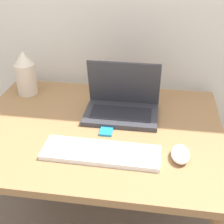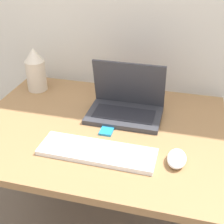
{
  "view_description": "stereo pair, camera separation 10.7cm",
  "coord_description": "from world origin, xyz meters",
  "px_view_note": "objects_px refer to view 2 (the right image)",
  "views": [
    {
      "loc": [
        0.22,
        -0.66,
        1.48
      ],
      "look_at": [
        0.07,
        0.35,
        0.88
      ],
      "focal_mm": 50.0,
      "sensor_mm": 36.0,
      "label": 1
    },
    {
      "loc": [
        0.33,
        -0.64,
        1.48
      ],
      "look_at": [
        0.07,
        0.35,
        0.88
      ],
      "focal_mm": 50.0,
      "sensor_mm": 36.0,
      "label": 2
    }
  ],
  "objects_px": {
    "vase": "(36,70)",
    "mp3_player": "(107,131)",
    "keyboard": "(97,152)",
    "mouse": "(177,159)",
    "laptop": "(126,104)"
  },
  "relations": [
    {
      "from": "vase",
      "to": "mp3_player",
      "type": "height_order",
      "value": "vase"
    },
    {
      "from": "mp3_player",
      "to": "keyboard",
      "type": "bearing_deg",
      "value": -88.14
    },
    {
      "from": "vase",
      "to": "mouse",
      "type": "bearing_deg",
      "value": -29.2
    },
    {
      "from": "keyboard",
      "to": "mouse",
      "type": "distance_m",
      "value": 0.28
    },
    {
      "from": "mouse",
      "to": "vase",
      "type": "height_order",
      "value": "vase"
    },
    {
      "from": "laptop",
      "to": "mp3_player",
      "type": "height_order",
      "value": "laptop"
    },
    {
      "from": "laptop",
      "to": "mp3_player",
      "type": "bearing_deg",
      "value": -105.22
    },
    {
      "from": "keyboard",
      "to": "vase",
      "type": "height_order",
      "value": "vase"
    },
    {
      "from": "mp3_player",
      "to": "mouse",
      "type": "bearing_deg",
      "value": -22.96
    },
    {
      "from": "vase",
      "to": "mp3_player",
      "type": "xyz_separation_m",
      "value": [
        0.44,
        -0.28,
        -0.1
      ]
    },
    {
      "from": "vase",
      "to": "mp3_player",
      "type": "distance_m",
      "value": 0.53
    },
    {
      "from": "vase",
      "to": "mp3_player",
      "type": "relative_size",
      "value": 3.68
    },
    {
      "from": "mouse",
      "to": "mp3_player",
      "type": "distance_m",
      "value": 0.31
    },
    {
      "from": "keyboard",
      "to": "vase",
      "type": "relative_size",
      "value": 1.97
    },
    {
      "from": "laptop",
      "to": "vase",
      "type": "height_order",
      "value": "laptop"
    }
  ]
}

